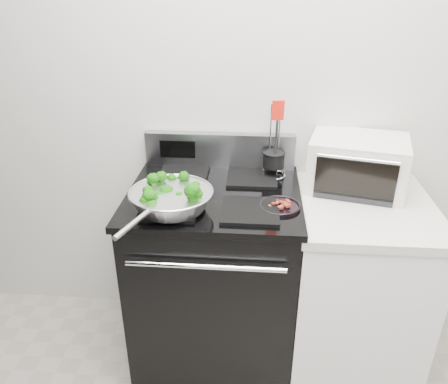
# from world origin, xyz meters

# --- Properties ---
(back_wall) EXTENTS (4.00, 0.02, 2.70)m
(back_wall) POSITION_xyz_m (0.00, 1.75, 1.35)
(back_wall) COLOR #B9B6AF
(back_wall) RESTS_ON ground
(gas_range) EXTENTS (0.79, 0.69, 1.13)m
(gas_range) POSITION_xyz_m (-0.30, 1.41, 0.49)
(gas_range) COLOR black
(gas_range) RESTS_ON floor
(counter) EXTENTS (0.62, 0.68, 0.92)m
(counter) POSITION_xyz_m (0.39, 1.41, 0.46)
(counter) COLOR white
(counter) RESTS_ON floor
(skillet) EXTENTS (0.36, 0.55, 0.08)m
(skillet) POSITION_xyz_m (-0.46, 1.23, 1.00)
(skillet) COLOR silver
(skillet) RESTS_ON gas_range
(broccoli_pile) EXTENTS (0.28, 0.28, 0.10)m
(broccoli_pile) POSITION_xyz_m (-0.46, 1.24, 1.02)
(broccoli_pile) COLOR #083104
(broccoli_pile) RESTS_ON skillet
(bacon_plate) EXTENTS (0.18, 0.18, 0.04)m
(bacon_plate) POSITION_xyz_m (-0.01, 1.29, 0.97)
(bacon_plate) COLOR black
(bacon_plate) RESTS_ON gas_range
(utensil_holder) EXTENTS (0.12, 0.12, 0.38)m
(utensil_holder) POSITION_xyz_m (-0.03, 1.62, 1.02)
(utensil_holder) COLOR silver
(utensil_holder) RESTS_ON gas_range
(toaster_oven) EXTENTS (0.50, 0.42, 0.25)m
(toaster_oven) POSITION_xyz_m (0.36, 1.58, 1.04)
(toaster_oven) COLOR silver
(toaster_oven) RESTS_ON counter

